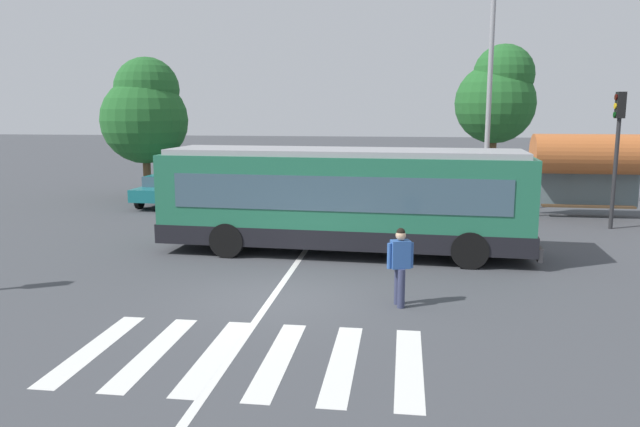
{
  "coord_description": "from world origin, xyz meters",
  "views": [
    {
      "loc": [
        2.69,
        -13.05,
        4.22
      ],
      "look_at": [
        0.38,
        3.71,
        1.3
      ],
      "focal_mm": 34.31,
      "sensor_mm": 36.0,
      "label": 1
    }
  ],
  "objects_px": {
    "pedestrian_crossing_street": "(400,262)",
    "traffic_light_far_corner": "(618,138)",
    "parked_car_champagne": "(415,190)",
    "twin_arm_street_lamp": "(491,54)",
    "city_transit_bus": "(344,200)",
    "background_tree_left": "(145,112)",
    "parked_car_teal": "(171,187)",
    "parked_car_black": "(232,188)",
    "parked_car_blue": "(293,189)",
    "background_tree_right": "(498,95)",
    "parked_car_white": "(482,192)",
    "parked_car_charcoal": "(355,189)",
    "bus_stop_shelter": "(592,156)"
  },
  "relations": [
    {
      "from": "pedestrian_crossing_street",
      "to": "traffic_light_far_corner",
      "type": "distance_m",
      "value": 12.37
    },
    {
      "from": "parked_car_champagne",
      "to": "twin_arm_street_lamp",
      "type": "xyz_separation_m",
      "value": [
        2.84,
        -0.74,
        5.58
      ]
    },
    {
      "from": "twin_arm_street_lamp",
      "to": "city_transit_bus",
      "type": "bearing_deg",
      "value": -122.04
    },
    {
      "from": "parked_car_champagne",
      "to": "background_tree_left",
      "type": "bearing_deg",
      "value": 174.9
    },
    {
      "from": "pedestrian_crossing_street",
      "to": "twin_arm_street_lamp",
      "type": "xyz_separation_m",
      "value": [
        3.35,
        12.83,
        5.38
      ]
    },
    {
      "from": "parked_car_teal",
      "to": "parked_car_champagne",
      "type": "distance_m",
      "value": 10.73
    },
    {
      "from": "parked_car_champagne",
      "to": "traffic_light_far_corner",
      "type": "bearing_deg",
      "value": -29.6
    },
    {
      "from": "parked_car_black",
      "to": "traffic_light_far_corner",
      "type": "relative_size",
      "value": 0.97
    },
    {
      "from": "parked_car_blue",
      "to": "twin_arm_street_lamp",
      "type": "height_order",
      "value": "twin_arm_street_lamp"
    },
    {
      "from": "pedestrian_crossing_street",
      "to": "parked_car_blue",
      "type": "bearing_deg",
      "value": 109.75
    },
    {
      "from": "city_transit_bus",
      "to": "background_tree_right",
      "type": "relative_size",
      "value": 1.46
    },
    {
      "from": "parked_car_white",
      "to": "background_tree_right",
      "type": "height_order",
      "value": "background_tree_right"
    },
    {
      "from": "parked_car_blue",
      "to": "parked_car_champagne",
      "type": "bearing_deg",
      "value": 4.72
    },
    {
      "from": "parked_car_blue",
      "to": "background_tree_left",
      "type": "height_order",
      "value": "background_tree_left"
    },
    {
      "from": "pedestrian_crossing_street",
      "to": "background_tree_left",
      "type": "bearing_deg",
      "value": 129.24
    },
    {
      "from": "city_transit_bus",
      "to": "parked_car_blue",
      "type": "height_order",
      "value": "city_transit_bus"
    },
    {
      "from": "parked_car_charcoal",
      "to": "traffic_light_far_corner",
      "type": "xyz_separation_m",
      "value": [
        9.43,
        -3.85,
        2.44
      ]
    },
    {
      "from": "twin_arm_street_lamp",
      "to": "background_tree_left",
      "type": "relative_size",
      "value": 1.59
    },
    {
      "from": "pedestrian_crossing_street",
      "to": "parked_car_charcoal",
      "type": "height_order",
      "value": "pedestrian_crossing_street"
    },
    {
      "from": "bus_stop_shelter",
      "to": "city_transit_bus",
      "type": "bearing_deg",
      "value": -141.15
    },
    {
      "from": "city_transit_bus",
      "to": "parked_car_black",
      "type": "xyz_separation_m",
      "value": [
        -5.73,
        8.21,
        -0.82
      ]
    },
    {
      "from": "parked_car_champagne",
      "to": "parked_car_charcoal",
      "type": "bearing_deg",
      "value": -179.41
    },
    {
      "from": "parked_car_teal",
      "to": "parked_car_champagne",
      "type": "relative_size",
      "value": 1.01
    },
    {
      "from": "parked_car_charcoal",
      "to": "city_transit_bus",
      "type": "bearing_deg",
      "value": -87.47
    },
    {
      "from": "pedestrian_crossing_street",
      "to": "bus_stop_shelter",
      "type": "xyz_separation_m",
      "value": [
        7.18,
        11.91,
        1.45
      ]
    },
    {
      "from": "background_tree_left",
      "to": "parked_car_white",
      "type": "bearing_deg",
      "value": -5.56
    },
    {
      "from": "parked_car_white",
      "to": "bus_stop_shelter",
      "type": "relative_size",
      "value": 1.04
    },
    {
      "from": "parked_car_teal",
      "to": "parked_car_black",
      "type": "relative_size",
      "value": 0.99
    },
    {
      "from": "traffic_light_far_corner",
      "to": "twin_arm_street_lamp",
      "type": "bearing_deg",
      "value": 141.82
    },
    {
      "from": "pedestrian_crossing_street",
      "to": "traffic_light_far_corner",
      "type": "bearing_deg",
      "value": 52.85
    },
    {
      "from": "parked_car_black",
      "to": "background_tree_right",
      "type": "xyz_separation_m",
      "value": [
        12.17,
        7.41,
        4.12
      ]
    },
    {
      "from": "parked_car_teal",
      "to": "city_transit_bus",
      "type": "bearing_deg",
      "value": -43.77
    },
    {
      "from": "city_transit_bus",
      "to": "twin_arm_street_lamp",
      "type": "bearing_deg",
      "value": 57.96
    },
    {
      "from": "parked_car_charcoal",
      "to": "parked_car_black",
      "type": "bearing_deg",
      "value": -173.86
    },
    {
      "from": "twin_arm_street_lamp",
      "to": "background_tree_right",
      "type": "relative_size",
      "value": 1.4
    },
    {
      "from": "parked_car_black",
      "to": "parked_car_white",
      "type": "distance_m",
      "value": 10.71
    },
    {
      "from": "parked_car_white",
      "to": "twin_arm_street_lamp",
      "type": "distance_m",
      "value": 5.59
    },
    {
      "from": "city_transit_bus",
      "to": "bus_stop_shelter",
      "type": "xyz_separation_m",
      "value": [
        8.87,
        7.15,
        0.83
      ]
    },
    {
      "from": "pedestrian_crossing_street",
      "to": "twin_arm_street_lamp",
      "type": "relative_size",
      "value": 0.16
    },
    {
      "from": "parked_car_black",
      "to": "parked_car_charcoal",
      "type": "relative_size",
      "value": 1.02
    },
    {
      "from": "pedestrian_crossing_street",
      "to": "parked_car_champagne",
      "type": "xyz_separation_m",
      "value": [
        0.52,
        13.57,
        -0.2
      ]
    },
    {
      "from": "traffic_light_far_corner",
      "to": "bus_stop_shelter",
      "type": "xyz_separation_m",
      "value": [
        -0.17,
        2.22,
        -0.78
      ]
    },
    {
      "from": "parked_car_teal",
      "to": "parked_car_blue",
      "type": "height_order",
      "value": "same"
    },
    {
      "from": "traffic_light_far_corner",
      "to": "parked_car_teal",
      "type": "bearing_deg",
      "value": 169.61
    },
    {
      "from": "pedestrian_crossing_street",
      "to": "background_tree_left",
      "type": "xyz_separation_m",
      "value": [
        -12.0,
        14.69,
        3.1
      ]
    },
    {
      "from": "bus_stop_shelter",
      "to": "background_tree_right",
      "type": "height_order",
      "value": "background_tree_right"
    },
    {
      "from": "parked_car_charcoal",
      "to": "parked_car_white",
      "type": "relative_size",
      "value": 0.98
    },
    {
      "from": "pedestrian_crossing_street",
      "to": "parked_car_charcoal",
      "type": "xyz_separation_m",
      "value": [
        -2.08,
        13.55,
        -0.2
      ]
    },
    {
      "from": "parked_car_black",
      "to": "parked_car_charcoal",
      "type": "height_order",
      "value": "same"
    },
    {
      "from": "city_transit_bus",
      "to": "background_tree_left",
      "type": "distance_m",
      "value": 14.52
    }
  ]
}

